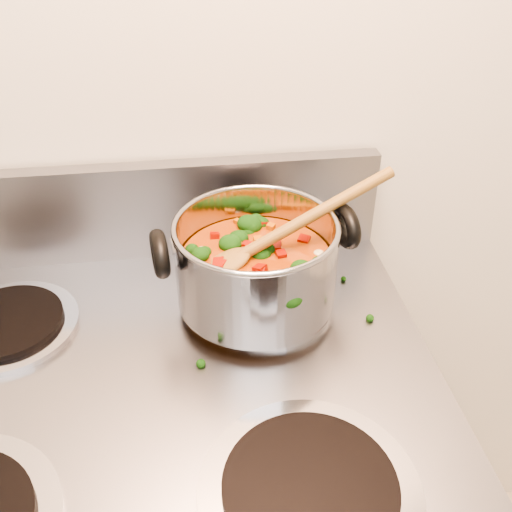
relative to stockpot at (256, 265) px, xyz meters
The scene contains 3 objects.
stockpot is the anchor object (origin of this frame).
wooden_spoon 0.04m from the stockpot, 13.77° to the left, with size 0.29×0.10×0.12m.
cooktop_crumbs 0.08m from the stockpot, 71.59° to the right, with size 0.28×0.27×0.01m.
Camera 1 is at (0.03, 0.67, 1.46)m, focal length 40.00 mm.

